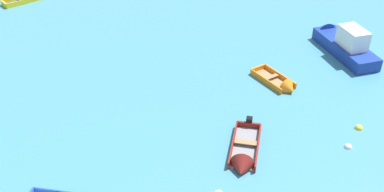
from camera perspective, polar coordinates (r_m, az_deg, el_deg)
motor_launch_deep_blue_back_row_center at (r=30.15m, az=18.57°, el=6.46°), size 4.10×5.85×2.23m
rowboat_maroon_distant_center at (r=20.27m, az=6.52°, el=-7.85°), size 1.24×3.80×1.11m
rowboat_orange_midfield_left at (r=25.57m, az=11.40°, el=1.35°), size 2.88×2.91×1.03m
mooring_buoy_outer_edge at (r=23.56m, az=20.40°, el=-3.87°), size 0.39×0.39×0.39m
mooring_buoy_central at (r=22.20m, az=19.20°, el=-6.16°), size 0.37×0.37×0.37m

